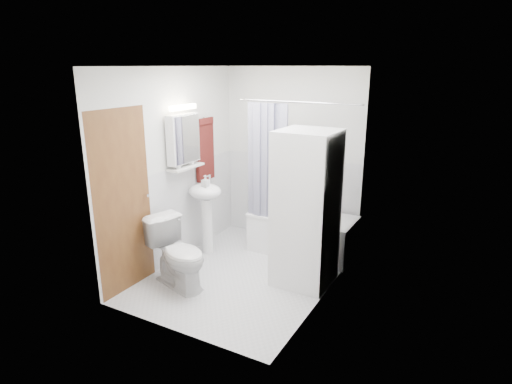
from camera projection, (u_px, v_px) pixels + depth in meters
The scene contains 20 objects.
floor at pixel (245, 274), 5.13m from camera, with size 2.60×2.60×0.00m, color silver.
room_walls at pixel (244, 152), 4.71m from camera, with size 2.60×2.60×2.60m.
wainscot at pixel (256, 220), 5.21m from camera, with size 1.98×2.58×2.58m.
door at pixel (147, 195), 4.82m from camera, with size 0.05×2.00×2.00m.
bathtub at pixel (302, 232), 5.66m from camera, with size 1.37×0.65×0.52m.
tub_spout at pixel (327, 188), 5.69m from camera, with size 0.04×0.04×0.12m, color silver.
curtain_rod at pixel (298, 102), 4.95m from camera, with size 0.02×0.02×1.55m, color silver.
shower_curtain at pixel (267, 162), 5.35m from camera, with size 0.55×0.02×1.45m.
sink at pixel (206, 202), 5.54m from camera, with size 0.44×0.37×1.04m.
medicine_cabinet at pixel (183, 138), 5.19m from camera, with size 0.13×0.50×0.71m.
shelf at pixel (186, 167), 5.29m from camera, with size 0.18×0.54×0.03m, color silver.
shower_caddy at pixel (332, 166), 5.57m from camera, with size 0.22×0.06×0.02m, color silver.
towel at pixel (205, 148), 5.67m from camera, with size 0.07×0.35×0.85m.
washer_dryer at pixel (306, 209), 4.74m from camera, with size 0.64×0.63×1.76m.
toilet at pixel (179, 254), 4.78m from camera, with size 0.43×0.78×0.76m, color white.
soap_pump at pixel (205, 186), 5.40m from camera, with size 0.08×0.17×0.08m, color gray.
shelf_bottle at pixel (178, 166), 5.15m from camera, with size 0.07×0.18×0.07m, color gray.
shelf_cup at pixel (192, 160), 5.37m from camera, with size 0.10×0.09×0.10m, color gray.
shampoo_a at pixel (314, 158), 5.67m from camera, with size 0.13×0.17×0.13m, color gray.
shampoo_b at pixel (322, 161), 5.62m from camera, with size 0.08×0.21×0.08m, color navy.
Camera 1 is at (2.35, -4.00, 2.41)m, focal length 30.00 mm.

